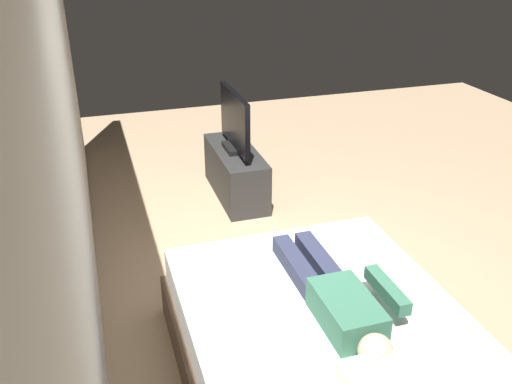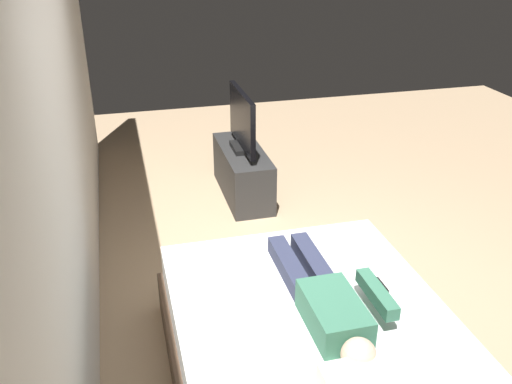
{
  "view_description": "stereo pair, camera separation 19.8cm",
  "coord_description": "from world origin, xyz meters",
  "px_view_note": "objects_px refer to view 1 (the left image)",
  "views": [
    {
      "loc": [
        -3.04,
        1.36,
        2.54
      ],
      "look_at": [
        0.56,
        0.23,
        0.69
      ],
      "focal_mm": 38.67,
      "sensor_mm": 36.0,
      "label": 1
    },
    {
      "loc": [
        -3.09,
        1.17,
        2.54
      ],
      "look_at": [
        0.56,
        0.23,
        0.69
      ],
      "focal_mm": 38.67,
      "sensor_mm": 36.0,
      "label": 2
    }
  ],
  "objects_px": {
    "bed": "(325,353)",
    "tv_stand": "(236,173)",
    "remote": "(387,281)",
    "tv": "(235,123)",
    "person": "(338,298)"
  },
  "relations": [
    {
      "from": "remote",
      "to": "tv_stand",
      "type": "height_order",
      "value": "remote"
    },
    {
      "from": "tv",
      "to": "remote",
      "type": "bearing_deg",
      "value": -173.77
    },
    {
      "from": "tv_stand",
      "to": "tv",
      "type": "xyz_separation_m",
      "value": [
        0.0,
        -0.0,
        0.53
      ]
    },
    {
      "from": "bed",
      "to": "tv",
      "type": "relative_size",
      "value": 2.31
    },
    {
      "from": "bed",
      "to": "tv",
      "type": "distance_m",
      "value": 2.74
    },
    {
      "from": "remote",
      "to": "tv",
      "type": "relative_size",
      "value": 0.17
    },
    {
      "from": "person",
      "to": "remote",
      "type": "height_order",
      "value": "person"
    },
    {
      "from": "remote",
      "to": "person",
      "type": "bearing_deg",
      "value": 110.47
    },
    {
      "from": "remote",
      "to": "tv",
      "type": "xyz_separation_m",
      "value": [
        2.5,
        0.27,
        0.24
      ]
    },
    {
      "from": "person",
      "to": "remote",
      "type": "bearing_deg",
      "value": -69.53
    },
    {
      "from": "bed",
      "to": "tv_stand",
      "type": "distance_m",
      "value": 2.69
    },
    {
      "from": "tv_stand",
      "to": "person",
      "type": "bearing_deg",
      "value": 177.17
    },
    {
      "from": "bed",
      "to": "person",
      "type": "xyz_separation_m",
      "value": [
        0.03,
        -0.08,
        0.36
      ]
    },
    {
      "from": "remote",
      "to": "tv_stand",
      "type": "relative_size",
      "value": 0.14
    },
    {
      "from": "person",
      "to": "tv_stand",
      "type": "relative_size",
      "value": 1.15
    }
  ]
}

